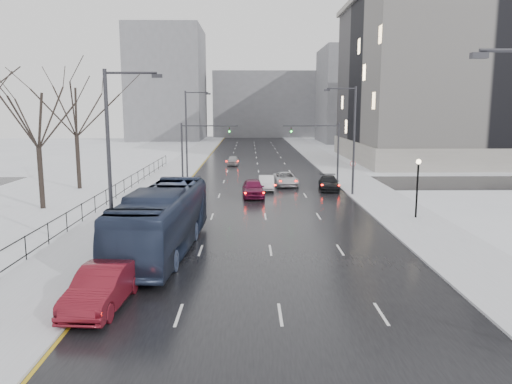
{
  "coord_description": "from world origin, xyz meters",
  "views": [
    {
      "loc": [
        -1.22,
        -5.55,
        8.08
      ],
      "look_at": [
        -0.75,
        27.46,
        2.5
      ],
      "focal_mm": 35.0,
      "sensor_mm": 36.0,
      "label": 1
    }
  ],
  "objects_px": {
    "lamppost_r_mid": "(418,180)",
    "sedan_center_near": "(253,188)",
    "tree_park_d": "(43,210)",
    "sedan_right_cross": "(285,179)",
    "no_uturn_sign": "(353,166)",
    "sedan_right_far": "(329,183)",
    "sedan_center_far": "(233,160)",
    "bus": "(162,220)",
    "sedan_left_near": "(102,287)",
    "streetlight_r_mid": "(352,135)",
    "sedan_right_near": "(266,183)",
    "streetlight_l_near": "(113,157)",
    "streetlight_l_far": "(188,130)",
    "mast_signal_left": "(192,145)",
    "tree_park_e": "(80,190)",
    "mast_signal_right": "(328,145)"
  },
  "relations": [
    {
      "from": "lamppost_r_mid",
      "to": "sedan_center_near",
      "type": "xyz_separation_m",
      "value": [
        -11.84,
        9.38,
        -2.09
      ]
    },
    {
      "from": "streetlight_l_near",
      "to": "sedan_center_far",
      "type": "xyz_separation_m",
      "value": [
        4.67,
        45.24,
        -4.91
      ]
    },
    {
      "from": "mast_signal_right",
      "to": "sedan_center_near",
      "type": "relative_size",
      "value": 1.36
    },
    {
      "from": "streetlight_l_near",
      "to": "mast_signal_right",
      "type": "bearing_deg",
      "value": 61.04
    },
    {
      "from": "sedan_left_near",
      "to": "sedan_right_near",
      "type": "xyz_separation_m",
      "value": [
        7.7,
        29.6,
        -0.15
      ]
    },
    {
      "from": "sedan_right_far",
      "to": "sedan_center_far",
      "type": "relative_size",
      "value": 1.19
    },
    {
      "from": "sedan_left_near",
      "to": "mast_signal_right",
      "type": "bearing_deg",
      "value": 71.57
    },
    {
      "from": "sedan_left_near",
      "to": "sedan_right_far",
      "type": "xyz_separation_m",
      "value": [
        13.94,
        29.46,
        -0.17
      ]
    },
    {
      "from": "tree_park_e",
      "to": "sedan_right_far",
      "type": "bearing_deg",
      "value": -1.57
    },
    {
      "from": "mast_signal_left",
      "to": "sedan_right_cross",
      "type": "distance_m",
      "value": 10.65
    },
    {
      "from": "streetlight_r_mid",
      "to": "streetlight_l_far",
      "type": "xyz_separation_m",
      "value": [
        -16.33,
        12.0,
        0.0
      ]
    },
    {
      "from": "mast_signal_right",
      "to": "no_uturn_sign",
      "type": "distance_m",
      "value": 4.77
    },
    {
      "from": "streetlight_r_mid",
      "to": "bus",
      "type": "height_order",
      "value": "streetlight_r_mid"
    },
    {
      "from": "no_uturn_sign",
      "to": "sedan_center_far",
      "type": "distance_m",
      "value": 24.8
    },
    {
      "from": "sedan_right_near",
      "to": "sedan_center_far",
      "type": "relative_size",
      "value": 1.07
    },
    {
      "from": "lamppost_r_mid",
      "to": "mast_signal_left",
      "type": "xyz_separation_m",
      "value": [
        -18.33,
        18.0,
        1.16
      ]
    },
    {
      "from": "streetlight_l_near",
      "to": "no_uturn_sign",
      "type": "xyz_separation_m",
      "value": [
        17.37,
        24.0,
        -3.32
      ]
    },
    {
      "from": "lamppost_r_mid",
      "to": "bus",
      "type": "relative_size",
      "value": 0.33
    },
    {
      "from": "mast_signal_right",
      "to": "sedan_right_far",
      "type": "distance_m",
      "value": 5.81
    },
    {
      "from": "streetlight_r_mid",
      "to": "mast_signal_left",
      "type": "bearing_deg",
      "value": 152.69
    },
    {
      "from": "mast_signal_left",
      "to": "sedan_right_cross",
      "type": "bearing_deg",
      "value": -10.71
    },
    {
      "from": "mast_signal_left",
      "to": "sedan_right_far",
      "type": "relative_size",
      "value": 1.38
    },
    {
      "from": "streetlight_l_far",
      "to": "sedan_left_near",
      "type": "bearing_deg",
      "value": -88.55
    },
    {
      "from": "bus",
      "to": "sedan_left_near",
      "type": "bearing_deg",
      "value": -94.36
    },
    {
      "from": "no_uturn_sign",
      "to": "sedan_center_near",
      "type": "xyz_separation_m",
      "value": [
        -10.04,
        -4.62,
        -1.45
      ]
    },
    {
      "from": "mast_signal_right",
      "to": "sedan_center_far",
      "type": "relative_size",
      "value": 1.65
    },
    {
      "from": "sedan_left_near",
      "to": "mast_signal_left",
      "type": "bearing_deg",
      "value": 94.83
    },
    {
      "from": "sedan_right_near",
      "to": "sedan_right_cross",
      "type": "xyz_separation_m",
      "value": [
        2.1,
        2.67,
        -0.0
      ]
    },
    {
      "from": "tree_park_d",
      "to": "tree_park_e",
      "type": "bearing_deg",
      "value": 92.29
    },
    {
      "from": "streetlight_l_far",
      "to": "sedan_left_near",
      "type": "xyz_separation_m",
      "value": [
        0.97,
        -38.14,
        -4.73
      ]
    },
    {
      "from": "sedan_right_far",
      "to": "sedan_center_far",
      "type": "xyz_separation_m",
      "value": [
        -10.24,
        21.92,
        -0.01
      ]
    },
    {
      "from": "no_uturn_sign",
      "to": "sedan_center_near",
      "type": "height_order",
      "value": "no_uturn_sign"
    },
    {
      "from": "streetlight_l_near",
      "to": "streetlight_l_far",
      "type": "relative_size",
      "value": 1.0
    },
    {
      "from": "tree_park_e",
      "to": "sedan_center_near",
      "type": "distance_m",
      "value": 17.98
    },
    {
      "from": "streetlight_l_near",
      "to": "lamppost_r_mid",
      "type": "height_order",
      "value": "streetlight_l_near"
    },
    {
      "from": "sedan_center_far",
      "to": "mast_signal_left",
      "type": "bearing_deg",
      "value": -101.22
    },
    {
      "from": "sedan_center_near",
      "to": "sedan_right_far",
      "type": "xyz_separation_m",
      "value": [
        7.58,
        3.94,
        -0.13
      ]
    },
    {
      "from": "lamppost_r_mid",
      "to": "sedan_right_near",
      "type": "bearing_deg",
      "value": 127.96
    },
    {
      "from": "tree_park_e",
      "to": "mast_signal_right",
      "type": "xyz_separation_m",
      "value": [
        25.53,
        4.0,
        4.11
      ]
    },
    {
      "from": "sedan_right_near",
      "to": "sedan_left_near",
      "type": "bearing_deg",
      "value": -104.2
    },
    {
      "from": "tree_park_e",
      "to": "sedan_right_cross",
      "type": "height_order",
      "value": "tree_park_e"
    },
    {
      "from": "tree_park_d",
      "to": "no_uturn_sign",
      "type": "height_order",
      "value": "tree_park_d"
    },
    {
      "from": "tree_park_d",
      "to": "sedan_right_cross",
      "type": "height_order",
      "value": "tree_park_d"
    },
    {
      "from": "streetlight_l_far",
      "to": "bus",
      "type": "relative_size",
      "value": 0.76
    },
    {
      "from": "tree_park_e",
      "to": "streetlight_l_far",
      "type": "relative_size",
      "value": 1.35
    },
    {
      "from": "streetlight_l_far",
      "to": "no_uturn_sign",
      "type": "relative_size",
      "value": 3.7
    },
    {
      "from": "lamppost_r_mid",
      "to": "bus",
      "type": "xyz_separation_m",
      "value": [
        -17.09,
        -8.21,
        -1.08
      ]
    },
    {
      "from": "bus",
      "to": "sedan_right_far",
      "type": "xyz_separation_m",
      "value": [
        12.83,
        21.53,
        -1.14
      ]
    },
    {
      "from": "streetlight_l_near",
      "to": "sedan_center_near",
      "type": "relative_size",
      "value": 2.09
    },
    {
      "from": "tree_park_d",
      "to": "sedan_right_cross",
      "type": "relative_size",
      "value": 2.49
    }
  ]
}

